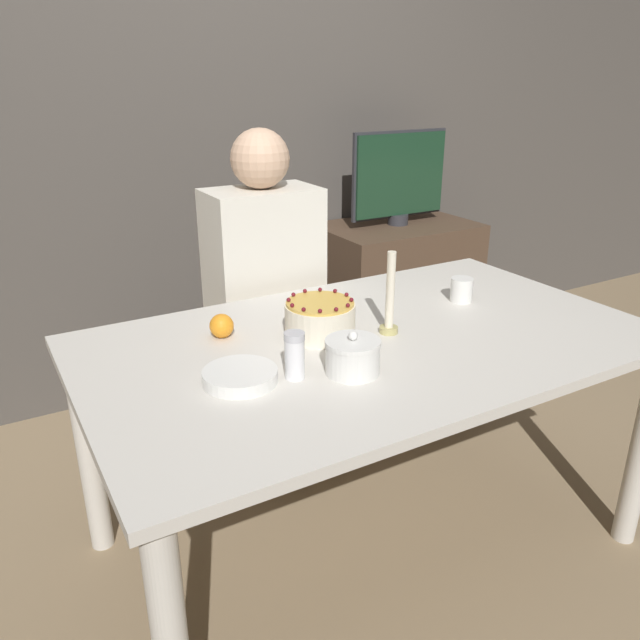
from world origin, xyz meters
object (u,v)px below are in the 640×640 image
at_px(sugar_shaker, 295,355).
at_px(candle, 390,301).
at_px(sugar_bowl, 353,356).
at_px(person_man_blue_shirt, 266,320).
at_px(tv_monitor, 400,177).
at_px(cake, 320,319).

bearing_deg(sugar_shaker, candle, 17.74).
relative_size(sugar_bowl, candle, 0.58).
height_order(sugar_bowl, sugar_shaker, sugar_shaker).
relative_size(person_man_blue_shirt, tv_monitor, 2.36).
bearing_deg(sugar_shaker, cake, 46.95).
height_order(candle, person_man_blue_shirt, person_man_blue_shirt).
xyz_separation_m(person_man_blue_shirt, tv_monitor, (0.93, 0.44, 0.41)).
xyz_separation_m(cake, person_man_blue_shirt, (0.10, 0.58, -0.23)).
xyz_separation_m(cake, candle, (0.18, -0.08, 0.04)).
bearing_deg(tv_monitor, sugar_bowl, -130.45).
relative_size(cake, person_man_blue_shirt, 0.16).
bearing_deg(sugar_shaker, tv_monitor, 45.04).
distance_m(person_man_blue_shirt, tv_monitor, 1.11).
relative_size(cake, sugar_bowl, 1.43).
distance_m(cake, tv_monitor, 1.46).
relative_size(sugar_bowl, tv_monitor, 0.26).
distance_m(cake, sugar_shaker, 0.27).
bearing_deg(candle, tv_monitor, 52.37).
xyz_separation_m(cake, sugar_shaker, (-0.19, -0.20, 0.01)).
bearing_deg(person_man_blue_shirt, candle, 97.09).
distance_m(sugar_shaker, tv_monitor, 1.73).
bearing_deg(cake, sugar_shaker, -133.05).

